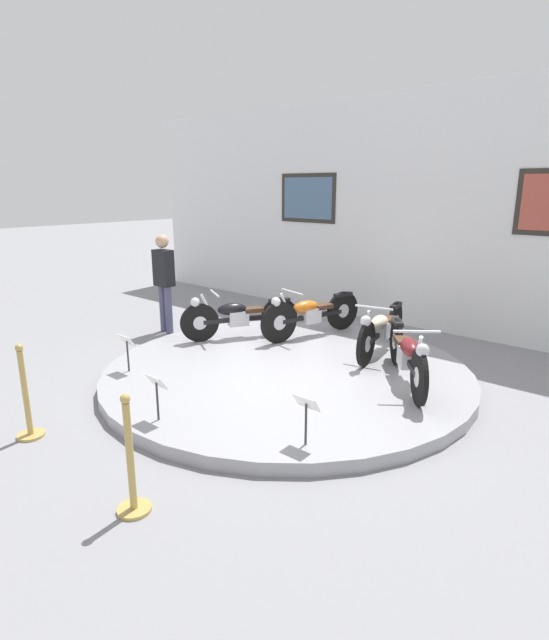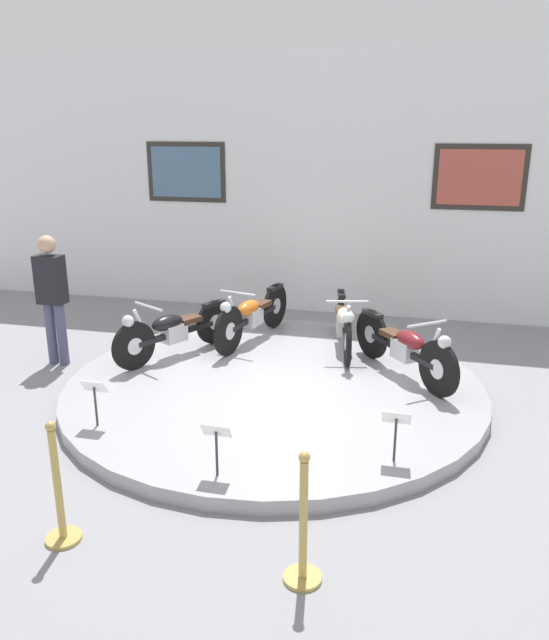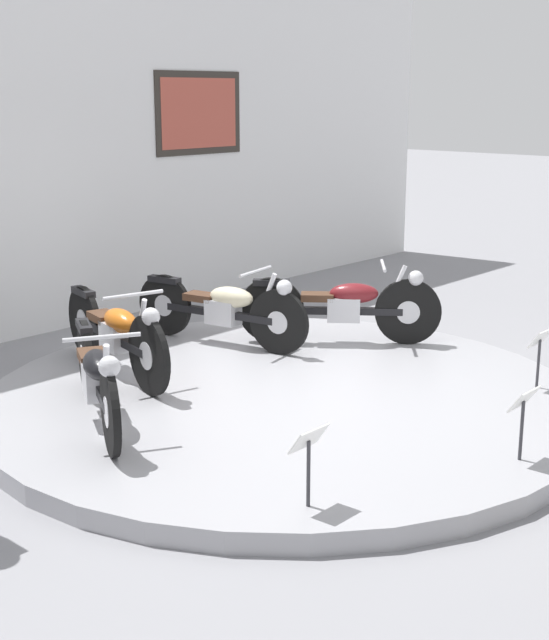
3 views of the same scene
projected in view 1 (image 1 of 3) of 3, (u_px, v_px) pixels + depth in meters
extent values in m
plane|color=gray|center=(287.00, 377.00, 6.91)|extent=(60.00, 60.00, 0.00)
cylinder|color=#99999E|center=(287.00, 372.00, 6.89)|extent=(4.98, 4.98, 0.15)
cube|color=white|center=(417.00, 212.00, 9.01)|extent=(14.00, 0.20, 4.22)
cube|color=#2D2823|center=(308.00, 198.00, 10.40)|extent=(1.40, 0.02, 1.00)
cube|color=slate|center=(308.00, 198.00, 10.40)|extent=(1.24, 0.02, 0.84)
cylinder|color=black|center=(200.00, 323.00, 7.93)|extent=(0.35, 0.57, 0.62)
cylinder|color=silver|center=(200.00, 323.00, 7.93)|extent=(0.16, 0.22, 0.22)
cylinder|color=black|center=(279.00, 316.00, 8.36)|extent=(0.35, 0.57, 0.62)
cylinder|color=silver|center=(279.00, 316.00, 8.36)|extent=(0.16, 0.22, 0.22)
cube|color=black|center=(241.00, 319.00, 8.15)|extent=(0.67, 1.12, 0.07)
cube|color=silver|center=(238.00, 318.00, 8.13)|extent=(0.33, 0.38, 0.24)
ellipsoid|color=black|center=(232.00, 309.00, 8.05)|extent=(0.43, 0.53, 0.20)
cube|color=#472D1E|center=(253.00, 310.00, 8.18)|extent=(0.33, 0.38, 0.07)
cube|color=black|center=(279.00, 300.00, 8.30)|extent=(0.26, 0.36, 0.06)
cylinder|color=silver|center=(208.00, 310.00, 7.92)|extent=(0.16, 0.24, 0.54)
cylinder|color=silver|center=(215.00, 293.00, 7.89)|extent=(0.49, 0.29, 0.03)
sphere|color=silver|center=(195.00, 302.00, 7.82)|extent=(0.15, 0.15, 0.15)
cylinder|color=black|center=(279.00, 322.00, 7.85)|extent=(0.21, 0.66, 0.67)
cylinder|color=silver|center=(279.00, 322.00, 7.85)|extent=(0.12, 0.24, 0.23)
cylinder|color=black|center=(343.00, 311.00, 8.60)|extent=(0.21, 0.66, 0.67)
cylinder|color=silver|center=(343.00, 311.00, 8.60)|extent=(0.12, 0.24, 0.23)
cube|color=black|center=(312.00, 316.00, 8.23)|extent=(0.36, 1.22, 0.07)
cube|color=silver|center=(310.00, 315.00, 8.20)|extent=(0.27, 0.36, 0.24)
ellipsoid|color=#D16619|center=(306.00, 307.00, 8.10)|extent=(0.33, 0.52, 0.20)
cube|color=#472D1E|center=(323.00, 306.00, 8.31)|extent=(0.27, 0.36, 0.07)
cube|color=black|center=(343.00, 295.00, 8.53)|extent=(0.18, 0.37, 0.06)
cylinder|color=silver|center=(287.00, 309.00, 7.88)|extent=(0.10, 0.25, 0.54)
cylinder|color=silver|center=(292.00, 292.00, 7.88)|extent=(0.53, 0.16, 0.03)
sphere|color=silver|center=(276.00, 302.00, 7.73)|extent=(0.15, 0.15, 0.15)
cylinder|color=black|center=(366.00, 344.00, 6.84)|extent=(0.18, 0.63, 0.63)
cylinder|color=silver|center=(366.00, 344.00, 6.84)|extent=(0.11, 0.23, 0.22)
cylinder|color=black|center=(395.00, 322.00, 7.98)|extent=(0.18, 0.63, 0.63)
cylinder|color=silver|center=(395.00, 322.00, 7.98)|extent=(0.11, 0.23, 0.22)
cube|color=black|center=(382.00, 332.00, 7.41)|extent=(0.31, 1.23, 0.07)
cube|color=silver|center=(381.00, 331.00, 7.37)|extent=(0.26, 0.35, 0.24)
ellipsoid|color=beige|center=(379.00, 322.00, 7.25)|extent=(0.31, 0.51, 0.20)
cube|color=#472D1E|center=(387.00, 320.00, 7.56)|extent=(0.26, 0.35, 0.07)
cube|color=black|center=(396.00, 305.00, 7.91)|extent=(0.17, 0.37, 0.06)
cylinder|color=silver|center=(370.00, 327.00, 6.92)|extent=(0.09, 0.25, 0.54)
cylinder|color=silver|center=(374.00, 308.00, 6.94)|extent=(0.54, 0.14, 0.03)
sphere|color=silver|center=(366.00, 321.00, 6.71)|extent=(0.15, 0.15, 0.15)
cylinder|color=black|center=(419.00, 377.00, 5.62)|extent=(0.45, 0.54, 0.65)
cylinder|color=silver|center=(419.00, 377.00, 5.62)|extent=(0.19, 0.22, 0.23)
cylinder|color=black|center=(396.00, 341.00, 6.92)|extent=(0.45, 0.54, 0.65)
cylinder|color=silver|center=(396.00, 341.00, 6.92)|extent=(0.19, 0.22, 0.23)
cube|color=black|center=(406.00, 357.00, 6.27)|extent=(0.83, 1.01, 0.07)
cube|color=silver|center=(407.00, 357.00, 6.22)|extent=(0.36, 0.37, 0.24)
ellipsoid|color=maroon|center=(410.00, 347.00, 6.09)|extent=(0.47, 0.51, 0.20)
cube|color=#472D1E|center=(404.00, 341.00, 6.44)|extent=(0.36, 0.37, 0.07)
cube|color=black|center=(397.00, 322.00, 6.85)|extent=(0.30, 0.34, 0.06)
cylinder|color=silver|center=(417.00, 356.00, 5.71)|extent=(0.19, 0.22, 0.54)
cylinder|color=silver|center=(417.00, 332.00, 5.74)|extent=(0.44, 0.36, 0.03)
sphere|color=silver|center=(423.00, 350.00, 5.47)|extent=(0.15, 0.15, 0.15)
cylinder|color=#333338|center=(128.00, 356.00, 6.66)|extent=(0.02, 0.02, 0.42)
cube|color=white|center=(127.00, 340.00, 6.60)|extent=(0.26, 0.11, 0.15)
cylinder|color=#333338|center=(157.00, 401.00, 5.26)|extent=(0.02, 0.02, 0.42)
cube|color=white|center=(156.00, 382.00, 5.20)|extent=(0.26, 0.11, 0.15)
cylinder|color=#333338|center=(306.00, 424.00, 4.75)|extent=(0.02, 0.02, 0.42)
cube|color=white|center=(306.00, 403.00, 4.69)|extent=(0.26, 0.11, 0.15)
cylinder|color=#4C4C6B|center=(163.00, 308.00, 9.00)|extent=(0.13, 0.13, 0.85)
cylinder|color=#4C4C6B|center=(169.00, 310.00, 8.90)|extent=(0.13, 0.13, 0.85)
cube|color=black|center=(164.00, 268.00, 8.76)|extent=(0.36, 0.22, 0.64)
sphere|color=tan|center=(162.00, 241.00, 8.64)|extent=(0.23, 0.23, 0.23)
cylinder|color=tan|center=(31.00, 435.00, 5.27)|extent=(0.28, 0.28, 0.03)
cylinder|color=tan|center=(26.00, 395.00, 5.15)|extent=(0.06, 0.06, 0.95)
sphere|color=tan|center=(19.00, 348.00, 5.02)|extent=(0.08, 0.08, 0.08)
cylinder|color=tan|center=(134.00, 509.00, 4.06)|extent=(0.28, 0.28, 0.03)
cylinder|color=tan|center=(130.00, 459.00, 3.94)|extent=(0.06, 0.06, 0.95)
sphere|color=tan|center=(125.00, 399.00, 3.80)|extent=(0.08, 0.08, 0.08)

